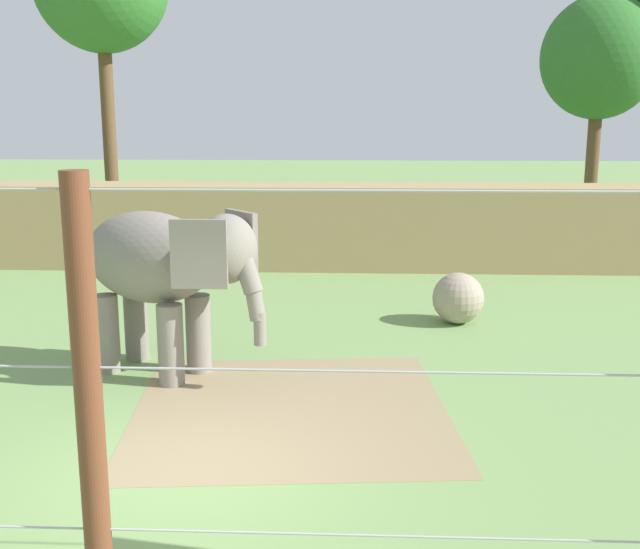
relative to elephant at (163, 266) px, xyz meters
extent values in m
plane|color=#759956|center=(1.05, -3.45, -1.76)|extent=(120.00, 120.00, 0.00)
cube|color=#937F5B|center=(2.09, -1.41, -1.75)|extent=(4.75, 4.83, 0.01)
cube|color=tan|center=(1.05, 8.87, -0.65)|extent=(36.00, 1.80, 2.21)
cylinder|color=gray|center=(0.48, 0.16, -1.12)|extent=(0.40, 0.40, 1.26)
cylinder|color=gray|center=(0.18, -0.47, -1.12)|extent=(0.40, 0.40, 1.26)
cylinder|color=gray|center=(-0.68, 0.71, -1.12)|extent=(0.40, 0.40, 1.26)
cylinder|color=gray|center=(-0.98, 0.08, -1.12)|extent=(0.40, 0.40, 1.26)
ellipsoid|color=gray|center=(-0.25, 0.12, 0.12)|extent=(2.66, 2.15, 1.44)
ellipsoid|color=gray|center=(1.08, -0.51, 0.37)|extent=(1.23, 1.28, 1.04)
cube|color=gray|center=(1.23, 0.02, 0.37)|extent=(0.59, 0.68, 0.99)
cube|color=gray|center=(0.77, -0.96, 0.37)|extent=(0.81, 0.10, 0.99)
cylinder|color=gray|center=(1.43, -0.68, 0.00)|extent=(0.52, 0.45, 0.57)
cylinder|color=gray|center=(1.53, -0.73, -0.40)|extent=(0.39, 0.35, 0.53)
cylinder|color=gray|center=(1.59, -0.76, -0.77)|extent=(0.25, 0.25, 0.50)
cylinder|color=gray|center=(-1.43, 0.68, 0.03)|extent=(0.29, 0.20, 0.72)
sphere|color=gray|center=(5.03, 3.25, -1.25)|extent=(1.02, 1.02, 1.02)
cylinder|color=brown|center=(0.83, -5.75, 0.08)|extent=(0.23, 0.23, 3.66)
cylinder|color=#B7B7BC|center=(1.05, -5.75, -1.10)|extent=(10.01, 0.02, 0.02)
cylinder|color=#B7B7BC|center=(1.05, -5.75, 0.33)|extent=(10.01, 0.02, 0.02)
cylinder|color=#B7B7BC|center=(1.05, -5.75, 1.76)|extent=(10.01, 0.02, 0.02)
cylinder|color=brown|center=(-5.10, 13.60, 1.43)|extent=(0.44, 0.44, 6.38)
cylinder|color=brown|center=(11.09, 15.25, 0.37)|extent=(0.44, 0.44, 4.26)
ellipsoid|color=#2D6B28|center=(11.09, 15.25, 4.15)|extent=(3.88, 3.88, 4.08)
camera|label=1|loc=(2.97, -11.50, 2.33)|focal=42.87mm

